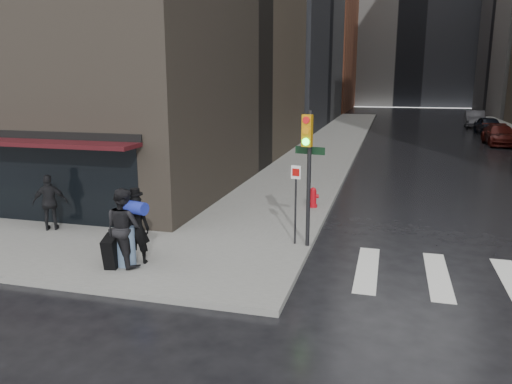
% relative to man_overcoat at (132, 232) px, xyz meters
% --- Properties ---
extents(ground, '(140.00, 140.00, 0.00)m').
position_rel_man_overcoat_xyz_m(ground, '(1.89, 0.47, -0.92)').
color(ground, black).
rests_on(ground, ground).
extents(sidewalk_left, '(4.00, 50.00, 0.15)m').
position_rel_man_overcoat_xyz_m(sidewalk_left, '(1.89, 27.47, -0.84)').
color(sidewalk_left, slate).
rests_on(sidewalk_left, ground).
extents(bldg_left_far, '(22.00, 20.00, 26.00)m').
position_rel_man_overcoat_xyz_m(bldg_left_far, '(-11.11, 62.47, 12.08)').
color(bldg_left_far, brown).
rests_on(bldg_left_far, ground).
extents(bldg_distant, '(40.00, 12.00, 32.00)m').
position_rel_man_overcoat_xyz_m(bldg_distant, '(7.89, 78.47, 15.08)').
color(bldg_distant, slate).
rests_on(bldg_distant, ground).
extents(storefront, '(8.40, 1.11, 2.83)m').
position_rel_man_overcoat_xyz_m(storefront, '(-5.11, 2.37, 0.91)').
color(storefront, black).
rests_on(storefront, ground).
extents(man_overcoat, '(0.95, 1.06, 1.84)m').
position_rel_man_overcoat_xyz_m(man_overcoat, '(0.00, 0.00, 0.00)').
color(man_overcoat, black).
rests_on(man_overcoat, ground).
extents(man_jeans, '(1.27, 1.11, 1.86)m').
position_rel_man_overcoat_xyz_m(man_jeans, '(-0.12, -0.11, 0.16)').
color(man_jeans, black).
rests_on(man_jeans, ground).
extents(man_greycoat, '(1.03, 0.80, 1.62)m').
position_rel_man_overcoat_xyz_m(man_greycoat, '(-3.61, 1.84, 0.04)').
color(man_greycoat, black).
rests_on(man_greycoat, ground).
extents(traffic_light, '(0.87, 0.49, 3.52)m').
position_rel_man_overcoat_xyz_m(traffic_light, '(3.74, 2.30, 1.50)').
color(traffic_light, black).
rests_on(traffic_light, ground).
extents(fire_hydrant, '(0.40, 0.30, 0.69)m').
position_rel_man_overcoat_xyz_m(fire_hydrant, '(3.31, 6.40, -0.46)').
color(fire_hydrant, '#A50A13').
rests_on(fire_hydrant, ground).
extents(parked_car_3, '(1.94, 4.61, 1.33)m').
position_rel_man_overcoat_xyz_m(parked_car_3, '(12.94, 27.07, -0.25)').
color(parked_car_3, '#45110D').
rests_on(parked_car_3, ground).
extents(parked_car_4, '(2.02, 4.29, 1.42)m').
position_rel_man_overcoat_xyz_m(parked_car_4, '(13.32, 33.55, -0.21)').
color(parked_car_4, black).
rests_on(parked_car_4, ground).
extents(parked_car_5, '(1.91, 4.72, 1.52)m').
position_rel_man_overcoat_xyz_m(parked_car_5, '(13.17, 40.04, -0.16)').
color(parked_car_5, '#3F4045').
rests_on(parked_car_5, ground).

